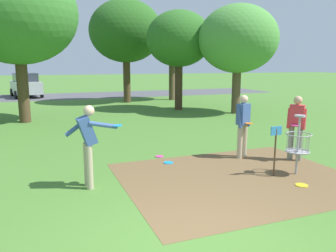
% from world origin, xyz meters
% --- Properties ---
extents(ground_plane, '(160.00, 160.00, 0.00)m').
position_xyz_m(ground_plane, '(0.00, 0.00, 0.00)').
color(ground_plane, '#47752D').
extents(dirt_tee_pad, '(5.11, 4.15, 0.01)m').
position_xyz_m(dirt_tee_pad, '(2.20, 2.35, 0.00)').
color(dirt_tee_pad, brown).
rests_on(dirt_tee_pad, ground).
extents(disc_golf_basket, '(0.98, 0.58, 1.39)m').
position_xyz_m(disc_golf_basket, '(3.55, 2.10, 0.75)').
color(disc_golf_basket, '#9E9EA3').
rests_on(disc_golf_basket, ground).
extents(player_foreground_watching, '(1.13, 0.45, 1.71)m').
position_xyz_m(player_foreground_watching, '(-0.98, 2.97, 0.99)').
color(player_foreground_watching, tan).
rests_on(player_foreground_watching, ground).
extents(player_throwing, '(0.45, 0.47, 1.71)m').
position_xyz_m(player_throwing, '(4.39, 3.03, 0.97)').
color(player_throwing, slate).
rests_on(player_throwing, ground).
extents(player_waiting_right, '(0.50, 0.45, 1.71)m').
position_xyz_m(player_waiting_right, '(3.23, 3.76, 0.97)').
color(player_waiting_right, tan).
rests_on(player_waiting_right, ground).
extents(frisbee_by_tee, '(0.22, 0.22, 0.02)m').
position_xyz_m(frisbee_by_tee, '(1.14, 4.62, 0.01)').
color(frisbee_by_tee, '#E53D99').
rests_on(frisbee_by_tee, ground).
extents(frisbee_mid_grass, '(0.26, 0.26, 0.02)m').
position_xyz_m(frisbee_mid_grass, '(3.19, 1.44, 0.01)').
color(frisbee_mid_grass, gold).
rests_on(frisbee_mid_grass, ground).
extents(frisbee_far_left, '(0.25, 0.25, 0.02)m').
position_xyz_m(frisbee_far_left, '(1.16, 3.98, 0.01)').
color(frisbee_far_left, '#1E93DB').
rests_on(frisbee_far_left, ground).
extents(tree_near_left, '(4.70, 4.70, 6.60)m').
position_xyz_m(tree_near_left, '(3.63, 17.99, 4.58)').
color(tree_near_left, '#4C3823').
rests_on(tree_near_left, ground).
extents(tree_near_right, '(4.98, 4.98, 6.72)m').
position_xyz_m(tree_near_right, '(-2.49, 12.01, 4.58)').
color(tree_near_right, '#4C3823').
rests_on(tree_near_right, ground).
extents(tree_mid_center, '(3.99, 3.99, 5.46)m').
position_xyz_m(tree_mid_center, '(7.65, 11.07, 3.74)').
color(tree_mid_center, brown).
rests_on(tree_mid_center, ground).
extents(tree_mid_right, '(3.55, 3.55, 5.38)m').
position_xyz_m(tree_mid_right, '(5.42, 13.42, 3.84)').
color(tree_mid_right, '#422D1E').
rests_on(tree_mid_right, ground).
extents(tree_far_left, '(3.65, 3.65, 6.00)m').
position_xyz_m(tree_far_left, '(7.03, 18.47, 4.41)').
color(tree_far_left, brown).
rests_on(tree_far_left, ground).
extents(parking_lot_strip, '(36.00, 6.00, 0.01)m').
position_xyz_m(parking_lot_strip, '(0.00, 24.03, 0.00)').
color(parking_lot_strip, '#4C4C51').
rests_on(parking_lot_strip, ground).
extents(parked_car_leftmost, '(2.50, 4.45, 1.84)m').
position_xyz_m(parked_car_leftmost, '(-2.77, 24.49, 0.92)').
color(parked_car_leftmost, '#B2B7BC').
rests_on(parked_car_leftmost, ground).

